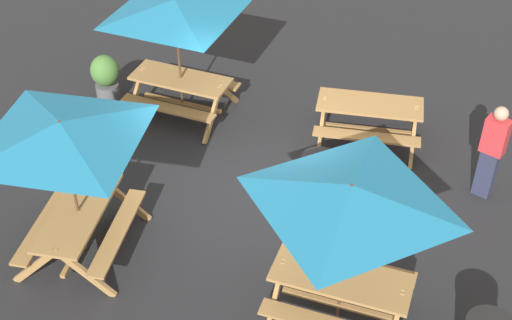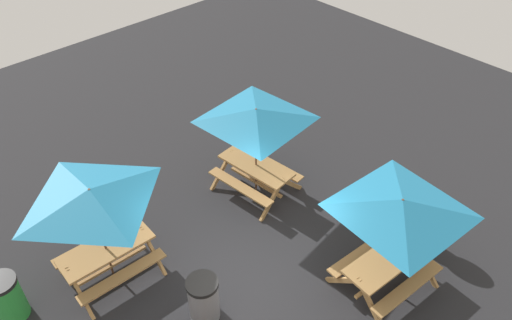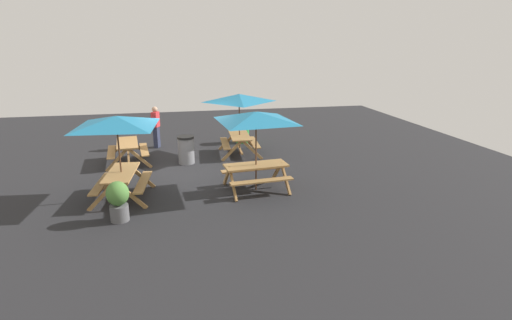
% 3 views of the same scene
% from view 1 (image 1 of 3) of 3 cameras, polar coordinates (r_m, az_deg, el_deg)
% --- Properties ---
extents(ground_plane, '(24.00, 24.00, 0.00)m').
position_cam_1_polar(ground_plane, '(11.50, -0.19, -2.76)').
color(ground_plane, '#232326').
rests_on(ground_plane, ground).
extents(picnic_table_0, '(1.94, 1.70, 0.81)m').
position_cam_1_polar(picnic_table_0, '(12.49, 9.04, 3.75)').
color(picnic_table_0, '#A87A44').
rests_on(picnic_table_0, ground).
extents(picnic_table_1, '(2.81, 2.81, 2.34)m').
position_cam_1_polar(picnic_table_1, '(9.64, -15.15, 1.48)').
color(picnic_table_1, '#A87A44').
rests_on(picnic_table_1, ground).
extents(picnic_table_2, '(2.82, 2.82, 2.34)m').
position_cam_1_polar(picnic_table_2, '(12.38, -6.44, 11.37)').
color(picnic_table_2, '#A87A44').
rests_on(picnic_table_2, ground).
extents(picnic_table_3, '(2.10, 2.10, 2.34)m').
position_cam_1_polar(picnic_table_3, '(8.40, 7.49, -3.61)').
color(picnic_table_3, '#A87A44').
rests_on(picnic_table_3, ground).
extents(trash_bin_gray, '(0.59, 0.59, 0.98)m').
position_cam_1_polar(trash_bin_gray, '(10.99, 5.02, -1.85)').
color(trash_bin_gray, gray).
rests_on(trash_bin_gray, ground).
extents(potted_plant_0, '(0.53, 0.53, 1.00)m').
position_cam_1_polar(potted_plant_0, '(13.62, -11.92, 6.45)').
color(potted_plant_0, '#59595B').
rests_on(potted_plant_0, ground).
extents(person_standing, '(0.41, 0.33, 1.67)m').
position_cam_1_polar(person_standing, '(11.54, 18.36, 0.78)').
color(person_standing, '#2D334C').
rests_on(person_standing, ground).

